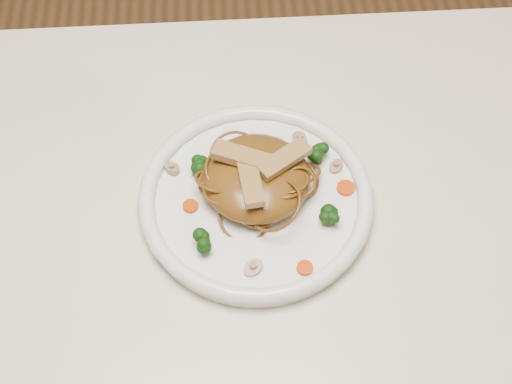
{
  "coord_description": "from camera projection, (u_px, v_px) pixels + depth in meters",
  "views": [
    {
      "loc": [
        0.02,
        -0.41,
        1.51
      ],
      "look_at": [
        0.06,
        0.07,
        0.78
      ],
      "focal_mm": 51.65,
      "sensor_mm": 36.0,
      "label": 1
    }
  ],
  "objects": [
    {
      "name": "plate",
      "position": [
        256.0,
        202.0,
        0.89
      ],
      "size": [
        0.28,
        0.28,
        0.02
      ],
      "primitive_type": "cylinder",
      "rotation": [
        0.0,
        0.0,
        0.0
      ],
      "color": "white",
      "rests_on": "table"
    },
    {
      "name": "chicken_b",
      "position": [
        244.0,
        157.0,
        0.86
      ],
      "size": [
        0.08,
        0.05,
        0.01
      ],
      "primitive_type": "cube",
      "rotation": [
        0.0,
        0.0,
        2.75
      ],
      "color": "tan",
      "rests_on": "noodle_mound"
    },
    {
      "name": "carrot_2",
      "position": [
        346.0,
        188.0,
        0.89
      ],
      "size": [
        0.03,
        0.03,
        0.0
      ],
      "primitive_type": "cylinder",
      "rotation": [
        0.0,
        0.0,
        0.24
      ],
      "color": "red",
      "rests_on": "plate"
    },
    {
      "name": "carrot_3",
      "position": [
        220.0,
        151.0,
        0.92
      ],
      "size": [
        0.02,
        0.02,
        0.0
      ],
      "primitive_type": "cylinder",
      "rotation": [
        0.0,
        0.0,
        -0.02
      ],
      "color": "red",
      "rests_on": "plate"
    },
    {
      "name": "broccoli_1",
      "position": [
        197.0,
        166.0,
        0.89
      ],
      "size": [
        0.04,
        0.04,
        0.03
      ],
      "primitive_type": null,
      "rotation": [
        0.0,
        0.0,
        -0.42
      ],
      "color": "#123E0D",
      "rests_on": "plate"
    },
    {
      "name": "broccoli_3",
      "position": [
        330.0,
        216.0,
        0.86
      ],
      "size": [
        0.03,
        0.03,
        0.03
      ],
      "primitive_type": null,
      "rotation": [
        0.0,
        0.0,
        0.05
      ],
      "color": "#123E0D",
      "rests_on": "plate"
    },
    {
      "name": "mushroom_0",
      "position": [
        253.0,
        268.0,
        0.83
      ],
      "size": [
        0.03,
        0.03,
        0.01
      ],
      "primitive_type": "cylinder",
      "rotation": [
        0.0,
        0.0,
        0.65
      ],
      "color": "tan",
      "rests_on": "plate"
    },
    {
      "name": "carrot_1",
      "position": [
        190.0,
        206.0,
        0.88
      ],
      "size": [
        0.02,
        0.02,
        0.0
      ],
      "primitive_type": "cylinder",
      "rotation": [
        0.0,
        0.0,
        0.16
      ],
      "color": "red",
      "rests_on": "plate"
    },
    {
      "name": "table",
      "position": [
        216.0,
        298.0,
        0.94
      ],
      "size": [
        1.2,
        0.8,
        0.75
      ],
      "color": "silver",
      "rests_on": "ground"
    },
    {
      "name": "carrot_0",
      "position": [
        295.0,
        148.0,
        0.93
      ],
      "size": [
        0.02,
        0.02,
        0.0
      ],
      "primitive_type": "cylinder",
      "rotation": [
        0.0,
        0.0,
        0.42
      ],
      "color": "red",
      "rests_on": "plate"
    },
    {
      "name": "noodle_mound",
      "position": [
        256.0,
        178.0,
        0.88
      ],
      "size": [
        0.17,
        0.17,
        0.04
      ],
      "primitive_type": "ellipsoid",
      "rotation": [
        0.0,
        0.0,
        -0.4
      ],
      "color": "brown",
      "rests_on": "plate"
    },
    {
      "name": "broccoli_0",
      "position": [
        318.0,
        153.0,
        0.91
      ],
      "size": [
        0.04,
        0.04,
        0.03
      ],
      "primitive_type": null,
      "rotation": [
        0.0,
        0.0,
        0.43
      ],
      "color": "#123E0D",
      "rests_on": "plate"
    },
    {
      "name": "mushroom_2",
      "position": [
        172.0,
        168.0,
        0.91
      ],
      "size": [
        0.03,
        0.03,
        0.01
      ],
      "primitive_type": "cylinder",
      "rotation": [
        0.0,
        0.0,
        -0.92
      ],
      "color": "tan",
      "rests_on": "plate"
    },
    {
      "name": "mushroom_1",
      "position": [
        336.0,
        166.0,
        0.91
      ],
      "size": [
        0.03,
        0.03,
        0.01
      ],
      "primitive_type": "cylinder",
      "rotation": [
        0.0,
        0.0,
        0.95
      ],
      "color": "tan",
      "rests_on": "plate"
    },
    {
      "name": "carrot_4",
      "position": [
        305.0,
        268.0,
        0.83
      ],
      "size": [
        0.02,
        0.02,
        0.0
      ],
      "primitive_type": "cylinder",
      "rotation": [
        0.0,
        0.0,
        -0.18
      ],
      "color": "red",
      "rests_on": "plate"
    },
    {
      "name": "broccoli_2",
      "position": [
        202.0,
        241.0,
        0.84
      ],
      "size": [
        0.03,
        0.03,
        0.03
      ],
      "primitive_type": null,
      "rotation": [
        0.0,
        0.0,
        -0.12
      ],
      "color": "#123E0D",
      "rests_on": "plate"
    },
    {
      "name": "mushroom_3",
      "position": [
        299.0,
        139.0,
        0.93
      ],
      "size": [
        0.03,
        0.03,
        0.01
      ],
      "primitive_type": "cylinder",
      "rotation": [
        0.0,
        0.0,
        1.83
      ],
      "color": "tan",
      "rests_on": "plate"
    },
    {
      "name": "chicken_c",
      "position": [
        250.0,
        180.0,
        0.84
      ],
      "size": [
        0.03,
        0.07,
        0.01
      ],
      "primitive_type": "cube",
      "rotation": [
        0.0,
        0.0,
        4.82
      ],
      "color": "tan",
      "rests_on": "noodle_mound"
    },
    {
      "name": "chicken_a",
      "position": [
        284.0,
        159.0,
        0.86
      ],
      "size": [
        0.07,
        0.06,
        0.01
      ],
      "primitive_type": "cube",
      "rotation": [
        0.0,
        0.0,
        0.62
      ],
      "color": "tan",
      "rests_on": "noodle_mound"
    }
  ]
}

